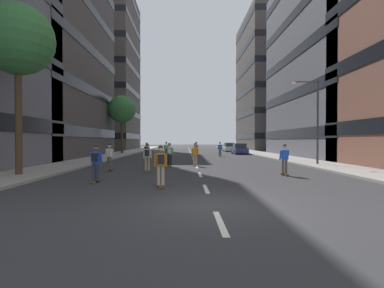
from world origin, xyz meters
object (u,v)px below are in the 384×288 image
object	(u,v)px
skater_0	(170,153)
skater_6	(166,148)
parked_car_mid	(229,147)
skater_7	(109,155)
street_tree_mid	(18,40)
skater_2	(195,153)
skater_4	(220,148)
skater_5	(196,148)
parked_car_near	(239,149)
street_tree_near	(122,110)
skater_9	(96,161)
streetlamp_right	(313,113)
skater_3	(285,158)
skater_8	(161,163)
skater_10	(147,151)
skater_1	(147,156)

from	to	relation	value
skater_0	skater_6	xyz separation A→B (m)	(-1.02, 12.30, 0.00)
parked_car_mid	skater_7	world-z (taller)	skater_7
street_tree_mid	skater_2	distance (m)	13.37
skater_4	skater_5	xyz separation A→B (m)	(-2.80, 2.45, 0.00)
parked_car_mid	skater_0	xyz separation A→B (m)	(-8.92, -29.80, 0.32)
parked_car_mid	skater_4	world-z (taller)	skater_4
skater_2	parked_car_near	bearing A→B (deg)	70.31
parked_car_mid	skater_2	bearing A→B (deg)	-103.27
street_tree_near	skater_9	world-z (taller)	street_tree_near
parked_car_mid	skater_9	world-z (taller)	skater_9
parked_car_mid	skater_4	distance (m)	16.59
streetlamp_right	skater_9	xyz separation A→B (m)	(-14.21, -9.00, -3.12)
skater_0	skater_3	bearing A→B (deg)	-41.39
parked_car_mid	skater_2	world-z (taller)	skater_2
street_tree_near	streetlamp_right	distance (m)	27.42
street_tree_mid	skater_7	distance (m)	8.12
skater_2	skater_8	world-z (taller)	same
streetlamp_right	skater_7	distance (m)	15.69
skater_6	skater_7	distance (m)	15.91
skater_2	skater_7	world-z (taller)	same
street_tree_near	skater_8	bearing A→B (deg)	-75.16
street_tree_near	parked_car_mid	bearing A→B (deg)	29.99
street_tree_mid	skater_0	distance (m)	11.88
skater_2	skater_4	xyz separation A→B (m)	(3.48, 13.34, 0.03)
skater_6	skater_9	size ratio (longest dim) A/B	1.00
skater_10	skater_8	bearing A→B (deg)	-80.31
skater_4	skater_7	world-z (taller)	same
street_tree_mid	skater_10	xyz separation A→B (m)	(5.57, 10.43, -6.36)
parked_car_near	skater_9	bearing A→B (deg)	-112.94
skater_1	skater_10	bearing A→B (deg)	97.58
streetlamp_right	skater_1	xyz separation A→B (m)	(-12.37, -4.47, -3.12)
skater_2	skater_7	size ratio (longest dim) A/B	1.00
skater_4	skater_7	bearing A→B (deg)	-118.26
street_tree_mid	streetlamp_right	xyz separation A→B (m)	(19.02, 6.77, -3.24)
skater_7	street_tree_near	bearing A→B (deg)	100.00
parked_car_near	street_tree_mid	world-z (taller)	street_tree_mid
skater_1	skater_3	size ratio (longest dim) A/B	1.00
skater_0	skater_7	size ratio (longest dim) A/B	1.00
skater_9	street_tree_mid	bearing A→B (deg)	155.10
parked_car_mid	skater_10	size ratio (longest dim) A/B	2.47
skater_7	parked_car_mid	bearing A→B (deg)	69.19
streetlamp_right	skater_0	world-z (taller)	streetlamp_right
skater_4	skater_6	xyz separation A→B (m)	(-6.45, -1.27, 0.00)
parked_car_near	skater_8	distance (m)	31.02
parked_car_mid	skater_5	bearing A→B (deg)	-114.56
skater_3	skater_9	size ratio (longest dim) A/B	1.00
street_tree_near	skater_1	world-z (taller)	street_tree_near
parked_car_near	streetlamp_right	xyz separation A→B (m)	(2.27, -19.22, 3.44)
skater_1	streetlamp_right	bearing A→B (deg)	19.85
parked_car_mid	skater_5	size ratio (longest dim) A/B	2.47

